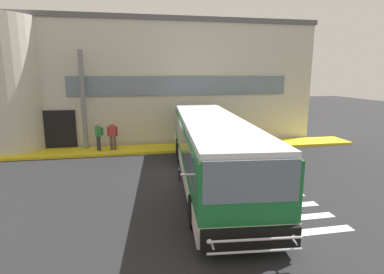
{
  "coord_description": "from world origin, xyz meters",
  "views": [
    {
      "loc": [
        -2.09,
        -13.4,
        4.51
      ],
      "look_at": [
        0.69,
        1.01,
        1.5
      ],
      "focal_mm": 28.75,
      "sensor_mm": 36.0,
      "label": 1
    }
  ],
  "objects_px": {
    "entry_support_column": "(83,100)",
    "passenger_by_doorway": "(113,134)",
    "bus_main_foreground": "(211,150)",
    "passenger_near_column": "(99,134)"
  },
  "relations": [
    {
      "from": "entry_support_column",
      "to": "passenger_by_doorway",
      "type": "relative_size",
      "value": 3.42
    },
    {
      "from": "bus_main_foreground",
      "to": "passenger_near_column",
      "type": "xyz_separation_m",
      "value": [
        -5.24,
        5.69,
        -0.22
      ]
    },
    {
      "from": "passenger_by_doorway",
      "to": "entry_support_column",
      "type": "bearing_deg",
      "value": 156.08
    },
    {
      "from": "passenger_near_column",
      "to": "passenger_by_doorway",
      "type": "bearing_deg",
      "value": 0.79
    },
    {
      "from": "entry_support_column",
      "to": "bus_main_foreground",
      "type": "xyz_separation_m",
      "value": [
        6.07,
        -6.41,
        -1.68
      ]
    },
    {
      "from": "passenger_by_doorway",
      "to": "passenger_near_column",
      "type": "bearing_deg",
      "value": -179.21
    },
    {
      "from": "entry_support_column",
      "to": "bus_main_foreground",
      "type": "height_order",
      "value": "entry_support_column"
    },
    {
      "from": "bus_main_foreground",
      "to": "entry_support_column",
      "type": "bearing_deg",
      "value": 133.4
    },
    {
      "from": "passenger_near_column",
      "to": "passenger_by_doorway",
      "type": "relative_size",
      "value": 1.0
    },
    {
      "from": "bus_main_foreground",
      "to": "passenger_by_doorway",
      "type": "xyz_separation_m",
      "value": [
        -4.46,
        5.7,
        -0.26
      ]
    }
  ]
}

